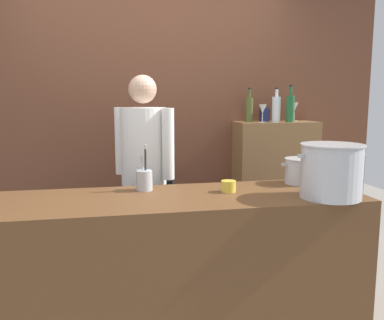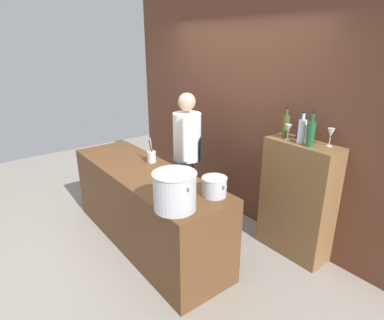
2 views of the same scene
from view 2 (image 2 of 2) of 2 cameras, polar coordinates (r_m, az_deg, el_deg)
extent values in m
plane|color=gray|center=(3.97, -7.78, -13.95)|extent=(8.00, 8.00, 0.00)
cube|color=brown|center=(4.21, 8.13, 10.20)|extent=(4.40, 0.10, 3.00)
cube|color=brown|center=(3.74, -8.11, -8.24)|extent=(2.30, 0.70, 0.90)
cube|color=brown|center=(3.64, 18.04, -6.68)|extent=(0.76, 0.32, 1.27)
cylinder|color=black|center=(4.10, -0.93, -5.83)|extent=(0.14, 0.14, 0.84)
cylinder|color=black|center=(4.28, -0.73, -4.65)|extent=(0.14, 0.14, 0.84)
cylinder|color=white|center=(3.93, -0.88, 4.15)|extent=(0.34, 0.34, 0.58)
cube|color=black|center=(4.00, 1.71, 0.80)|extent=(0.24, 0.21, 0.52)
cylinder|color=white|center=(3.71, -1.14, 3.63)|extent=(0.09, 0.09, 0.52)
cylinder|color=white|center=(4.14, -0.65, 5.38)|extent=(0.09, 0.09, 0.52)
sphere|color=tan|center=(3.84, -0.91, 10.26)|extent=(0.21, 0.21, 0.21)
cylinder|color=#B7BABF|center=(2.68, -3.06, -5.55)|extent=(0.36, 0.36, 0.31)
cylinder|color=#B7BABF|center=(2.61, -3.13, -2.36)|extent=(0.37, 0.37, 0.01)
cube|color=#B7BABF|center=(2.79, -5.41, -2.27)|extent=(0.04, 0.02, 0.02)
cube|color=#B7BABF|center=(2.49, -0.51, -5.04)|extent=(0.04, 0.02, 0.02)
cylinder|color=#B7BABF|center=(2.93, 3.96, -4.77)|extent=(0.22, 0.22, 0.17)
cylinder|color=#B7BABF|center=(2.89, 4.00, -3.19)|extent=(0.23, 0.23, 0.01)
cube|color=#B7BABF|center=(3.00, 2.34, -3.01)|extent=(0.04, 0.02, 0.02)
cube|color=#B7BABF|center=(2.82, 5.74, -4.65)|extent=(0.04, 0.02, 0.02)
cylinder|color=#B7BABF|center=(3.76, -7.16, 0.56)|extent=(0.10, 0.10, 0.13)
cylinder|color=#B7BABF|center=(3.72, -7.16, 1.92)|extent=(0.02, 0.04, 0.28)
cylinder|color=#B7BABF|center=(3.74, -7.37, 1.40)|extent=(0.04, 0.03, 0.21)
cylinder|color=#262626|center=(3.72, -7.15, 1.71)|extent=(0.02, 0.07, 0.25)
cylinder|color=yellow|center=(3.28, -4.74, -2.87)|extent=(0.09, 0.09, 0.07)
cylinder|color=#475123|center=(3.54, 16.21, 5.77)|extent=(0.07, 0.07, 0.22)
cylinder|color=#475123|center=(3.51, 16.45, 8.12)|extent=(0.02, 0.02, 0.08)
cylinder|color=black|center=(3.50, 16.52, 8.82)|extent=(0.03, 0.03, 0.01)
cylinder|color=#1E592D|center=(3.27, 20.23, 4.28)|extent=(0.07, 0.07, 0.24)
cylinder|color=#1E592D|center=(3.23, 20.58, 7.05)|extent=(0.03, 0.03, 0.08)
cylinder|color=black|center=(3.22, 20.68, 7.88)|extent=(0.03, 0.03, 0.01)
cylinder|color=silver|center=(3.36, 18.82, 4.79)|extent=(0.08, 0.08, 0.23)
cylinder|color=silver|center=(3.33, 19.11, 7.26)|extent=(0.03, 0.03, 0.07)
cylinder|color=black|center=(3.32, 19.19, 7.93)|extent=(0.03, 0.03, 0.01)
cylinder|color=silver|center=(3.45, 16.48, 3.48)|extent=(0.06, 0.06, 0.01)
cylinder|color=silver|center=(3.44, 16.55, 4.09)|extent=(0.01, 0.01, 0.07)
cone|color=silver|center=(3.42, 16.68, 5.35)|extent=(0.07, 0.07, 0.09)
cylinder|color=silver|center=(3.37, 23.01, 2.31)|extent=(0.06, 0.06, 0.01)
cylinder|color=silver|center=(3.36, 23.11, 3.03)|extent=(0.01, 0.01, 0.08)
cone|color=silver|center=(3.34, 23.31, 4.43)|extent=(0.07, 0.07, 0.09)
cube|color=navy|center=(3.49, 18.69, 4.49)|extent=(0.07, 0.07, 0.13)
camera|label=1|loc=(3.45, -50.08, 0.60)|focal=38.28mm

